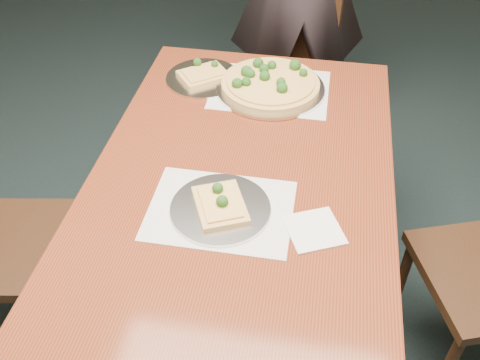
% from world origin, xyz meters
% --- Properties ---
extents(dining_table, '(0.90, 1.50, 0.75)m').
position_xyz_m(dining_table, '(0.00, 0.36, 0.66)').
color(dining_table, '#582111').
rests_on(dining_table, ground).
extents(chair_far, '(0.50, 0.50, 0.91)m').
position_xyz_m(chair_far, '(0.03, 1.48, 0.52)').
color(chair_far, black).
rests_on(chair_far, ground).
extents(placemat_main, '(0.42, 0.32, 0.00)m').
position_xyz_m(placemat_main, '(0.03, 0.86, 0.75)').
color(placemat_main, white).
rests_on(placemat_main, dining_table).
extents(placemat_near, '(0.40, 0.30, 0.00)m').
position_xyz_m(placemat_near, '(-0.03, 0.23, 0.75)').
color(placemat_near, white).
rests_on(placemat_near, dining_table).
extents(pizza_pan, '(0.39, 0.39, 0.07)m').
position_xyz_m(pizza_pan, '(0.02, 0.87, 0.77)').
color(pizza_pan, silver).
rests_on(pizza_pan, dining_table).
extents(slice_plate_near, '(0.28, 0.28, 0.06)m').
position_xyz_m(slice_plate_near, '(-0.03, 0.23, 0.76)').
color(slice_plate_near, silver).
rests_on(slice_plate_near, dining_table).
extents(slice_plate_far, '(0.28, 0.28, 0.06)m').
position_xyz_m(slice_plate_far, '(-0.23, 0.89, 0.76)').
color(slice_plate_far, silver).
rests_on(slice_plate_far, dining_table).
extents(napkin, '(0.19, 0.19, 0.01)m').
position_xyz_m(napkin, '(0.23, 0.20, 0.75)').
color(napkin, white).
rests_on(napkin, dining_table).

